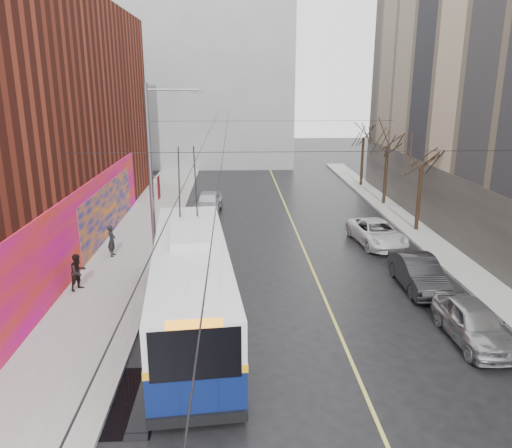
{
  "coord_description": "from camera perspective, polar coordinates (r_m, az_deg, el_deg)",
  "views": [
    {
      "loc": [
        -2.37,
        -13.45,
        9.04
      ],
      "look_at": [
        -1.37,
        8.74,
        2.69
      ],
      "focal_mm": 35.0,
      "sensor_mm": 36.0,
      "label": 1
    }
  ],
  "objects": [
    {
      "name": "lane_line",
      "position": [
        29.16,
        5.18,
        -2.17
      ],
      "size": [
        0.12,
        50.0,
        0.01
      ],
      "primitive_type": "cube",
      "color": "#BFB74C",
      "rests_on": "ground"
    },
    {
      "name": "tree_near",
      "position": [
        31.83,
        18.55,
        7.8
      ],
      "size": [
        3.2,
        3.2,
        6.4
      ],
      "color": "black",
      "rests_on": "ground"
    },
    {
      "name": "parked_car_a",
      "position": [
        19.81,
        23.59,
        -10.3
      ],
      "size": [
        1.75,
        4.28,
        1.45
      ],
      "primitive_type": "imported",
      "rotation": [
        0.0,
        0.0,
        0.01
      ],
      "color": "#98989C",
      "rests_on": "ground"
    },
    {
      "name": "tree_mid",
      "position": [
        38.37,
        14.89,
        9.76
      ],
      "size": [
        3.2,
        3.2,
        6.68
      ],
      "color": "black",
      "rests_on": "ground"
    },
    {
      "name": "ground",
      "position": [
        16.38,
        6.49,
        -17.66
      ],
      "size": [
        140.0,
        140.0,
        0.0
      ],
      "primitive_type": "plane",
      "color": "black",
      "rests_on": "ground"
    },
    {
      "name": "streetlight_pole",
      "position": [
        24.12,
        -11.58,
        5.61
      ],
      "size": [
        2.65,
        0.6,
        9.0
      ],
      "color": "slate",
      "rests_on": "ground"
    },
    {
      "name": "sidewalk_left",
      "position": [
        27.57,
        -14.24,
        -3.54
      ],
      "size": [
        4.0,
        60.0,
        0.15
      ],
      "primitive_type": "cube",
      "color": "gray",
      "rests_on": "ground"
    },
    {
      "name": "trolleybus",
      "position": [
        19.21,
        -7.38,
        -6.7
      ],
      "size": [
        3.95,
        12.96,
        6.07
      ],
      "rotation": [
        0.0,
        0.0,
        0.1
      ],
      "color": "#091549",
      "rests_on": "ground"
    },
    {
      "name": "parked_car_c",
      "position": [
        29.5,
        13.62,
        -0.97
      ],
      "size": [
        2.84,
        5.16,
        1.37
      ],
      "primitive_type": "imported",
      "rotation": [
        0.0,
        0.0,
        0.12
      ],
      "color": "silver",
      "rests_on": "ground"
    },
    {
      "name": "building_far",
      "position": [
        58.55,
        -6.38,
        15.83
      ],
      "size": [
        20.5,
        12.1,
        18.0
      ],
      "color": "gray",
      "rests_on": "ground"
    },
    {
      "name": "puddle",
      "position": [
        16.03,
        -14.63,
        -18.94
      ],
      "size": [
        1.95,
        3.49,
        0.01
      ],
      "primitive_type": "cube",
      "color": "black",
      "rests_on": "ground"
    },
    {
      "name": "pedestrian_a",
      "position": [
        27.31,
        -16.16,
        -1.84
      ],
      "size": [
        0.41,
        0.62,
        1.69
      ],
      "primitive_type": "imported",
      "rotation": [
        0.0,
        0.0,
        1.56
      ],
      "color": "black",
      "rests_on": "sidewalk_left"
    },
    {
      "name": "sidewalk_right",
      "position": [
        29.29,
        20.44,
        -2.92
      ],
      "size": [
        2.0,
        60.0,
        0.15
      ],
      "primitive_type": "cube",
      "color": "gray",
      "rests_on": "ground"
    },
    {
      "name": "parked_car_b",
      "position": [
        23.78,
        18.07,
        -5.33
      ],
      "size": [
        1.56,
        4.44,
        1.46
      ],
      "primitive_type": "imported",
      "rotation": [
        0.0,
        0.0,
        -0.0
      ],
      "color": "black",
      "rests_on": "ground"
    },
    {
      "name": "tree_far",
      "position": [
        45.09,
        12.25,
        10.64
      ],
      "size": [
        3.2,
        3.2,
        6.57
      ],
      "color": "black",
      "rests_on": "ground"
    },
    {
      "name": "pedestrian_b",
      "position": [
        23.41,
        -19.66,
        -5.18
      ],
      "size": [
        0.97,
        1.01,
        1.65
      ],
      "primitive_type": "imported",
      "rotation": [
        0.0,
        0.0,
        0.98
      ],
      "color": "black",
      "rests_on": "sidewalk_left"
    },
    {
      "name": "catenary_wires",
      "position": [
        28.36,
        -2.95,
        10.28
      ],
      "size": [
        18.0,
        60.0,
        0.22
      ],
      "color": "black"
    },
    {
      "name": "pigeons_flying",
      "position": [
        23.55,
        -3.66,
        10.99
      ],
      "size": [
        1.97,
        2.31,
        2.63
      ],
      "color": "slate"
    },
    {
      "name": "following_car",
      "position": [
        35.79,
        -5.5,
        2.49
      ],
      "size": [
        2.16,
        4.56,
        1.51
      ],
      "primitive_type": "imported",
      "rotation": [
        0.0,
        0.0,
        -0.09
      ],
      "color": "silver",
      "rests_on": "ground"
    }
  ]
}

